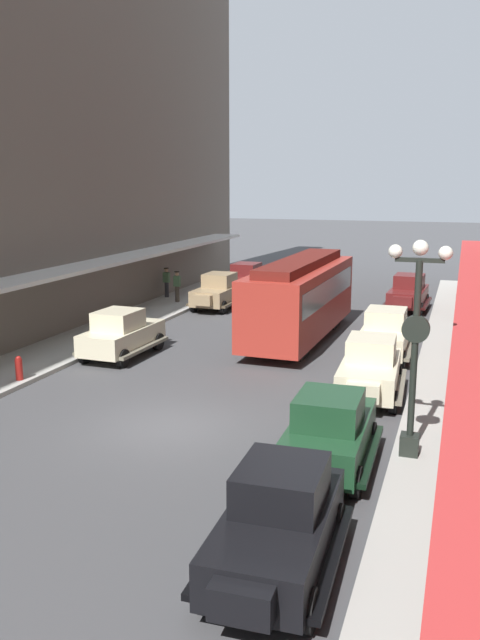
{
  "coord_description": "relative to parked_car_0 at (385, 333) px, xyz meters",
  "views": [
    {
      "loc": [
        7.32,
        -15.43,
        6.58
      ],
      "look_at": [
        0.0,
        6.0,
        1.8
      ],
      "focal_mm": 36.77,
      "sensor_mm": 36.0,
      "label": 1
    }
  ],
  "objects": [
    {
      "name": "parked_car_1",
      "position": [
        -0.06,
        -14.86,
        0.0
      ],
      "size": [
        2.25,
        4.3,
        1.84
      ],
      "color": "black",
      "rests_on": "ground"
    },
    {
      "name": "lamp_post_with_clock",
      "position": [
        1.7,
        -9.44,
        2.04
      ],
      "size": [
        1.42,
        0.44,
        5.16
      ],
      "color": "black",
      "rests_on": "sidewalk_right"
    },
    {
      "name": "fire_hydrant",
      "position": [
        -11.05,
        -7.37,
        -0.38
      ],
      "size": [
        0.24,
        0.24,
        0.82
      ],
      "color": "#B21E19",
      "rests_on": "sidewalk_left"
    },
    {
      "name": "pedestrian_2",
      "position": [
        2.67,
        4.63,
        0.05
      ],
      "size": [
        0.36,
        0.24,
        1.64
      ],
      "color": "slate",
      "rests_on": "sidewalk_right"
    },
    {
      "name": "pedestrian_1",
      "position": [
        2.63,
        -0.26,
        0.05
      ],
      "size": [
        0.36,
        0.24,
        1.64
      ],
      "color": "slate",
      "rests_on": "sidewalk_right"
    },
    {
      "name": "parked_car_0",
      "position": [
        0.0,
        0.0,
        0.0
      ],
      "size": [
        2.16,
        4.27,
        1.84
      ],
      "color": "beige",
      "rests_on": "ground"
    },
    {
      "name": "parked_car_5",
      "position": [
        -9.54,
        7.28,
        0.0
      ],
      "size": [
        2.17,
        4.27,
        1.84
      ],
      "color": "#997F5B",
      "rests_on": "ground"
    },
    {
      "name": "pedestrian_3",
      "position": [
        -12.07,
        7.63,
        0.07
      ],
      "size": [
        0.36,
        0.28,
        1.67
      ],
      "color": "#4C4238",
      "rests_on": "sidewalk_left"
    },
    {
      "name": "sidewalk_right",
      "position": [
        2.8,
        -9.31,
        -0.87
      ],
      "size": [
        3.0,
        60.0,
        0.15
      ],
      "primitive_type": "cube",
      "color": "#A8A59E",
      "rests_on": "ground"
    },
    {
      "name": "parked_car_4",
      "position": [
        0.04,
        10.05,
        0.0
      ],
      "size": [
        2.29,
        4.31,
        1.84
      ],
      "color": "#591919",
      "rests_on": "ground"
    },
    {
      "name": "pedestrian_5",
      "position": [
        -13.24,
        8.77,
        0.07
      ],
      "size": [
        0.36,
        0.28,
        1.67
      ],
      "color": "#2D2D33",
      "rests_on": "sidewalk_left"
    },
    {
      "name": "parked_car_2",
      "position": [
        -9.54,
        -3.13,
        0.0
      ],
      "size": [
        2.24,
        4.3,
        1.84
      ],
      "color": "beige",
      "rests_on": "ground"
    },
    {
      "name": "pedestrian_0",
      "position": [
        2.62,
        6.26,
        0.05
      ],
      "size": [
        0.36,
        0.24,
        1.64
      ],
      "color": "slate",
      "rests_on": "sidewalk_right"
    },
    {
      "name": "pedestrian_4",
      "position": [
        3.13,
        3.4,
        0.07
      ],
      "size": [
        0.36,
        0.28,
        1.67
      ],
      "color": "slate",
      "rests_on": "sidewalk_right"
    },
    {
      "name": "ground_plane",
      "position": [
        -4.7,
        -9.31,
        -0.94
      ],
      "size": [
        200.0,
        200.0,
        0.0
      ],
      "primitive_type": "plane",
      "color": "#424244"
    },
    {
      "name": "parked_car_3",
      "position": [
        -9.58,
        11.93,
        0.0
      ],
      "size": [
        2.21,
        4.29,
        1.84
      ],
      "color": "#591919",
      "rests_on": "ground"
    },
    {
      "name": "parked_car_7",
      "position": [
        -0.05,
        -10.42,
        0.0
      ],
      "size": [
        2.21,
        4.28,
        1.84
      ],
      "color": "#193D23",
      "rests_on": "ground"
    },
    {
      "name": "streetcar",
      "position": [
        -3.74,
        1.79,
        0.96
      ],
      "size": [
        2.76,
        9.66,
        3.46
      ],
      "color": "#A52D23",
      "rests_on": "ground"
    },
    {
      "name": "parked_car_6",
      "position": [
        0.12,
        -4.87,
        0.0
      ],
      "size": [
        2.3,
        4.32,
        1.84
      ],
      "color": "beige",
      "rests_on": "ground"
    }
  ]
}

